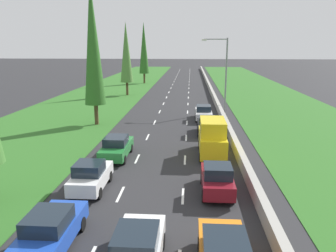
{
  "coord_description": "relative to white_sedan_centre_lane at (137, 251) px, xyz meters",
  "views": [
    {
      "loc": [
        2.07,
        -2.03,
        8.09
      ],
      "look_at": [
        -0.18,
        31.23,
        0.05
      ],
      "focal_mm": 35.73,
      "sensor_mm": 36.0,
      "label": 1
    }
  ],
  "objects": [
    {
      "name": "blue_sedan_left_lane",
      "position": [
        -3.71,
        1.09,
        0.0
      ],
      "size": [
        1.82,
        4.5,
        1.64
      ],
      "color": "#1E47B7",
      "rests_on": "ground"
    },
    {
      "name": "median_barrier",
      "position": [
        5.49,
        51.36,
        -0.39
      ],
      "size": [
        0.44,
        120.0,
        0.85
      ],
      "primitive_type": "cube",
      "color": "#9E9B93",
      "rests_on": "ground"
    },
    {
      "name": "poplar_tree_fourth",
      "position": [
        -8.29,
        62.46,
        6.75
      ],
      "size": [
        2.13,
        2.13,
        13.02
      ],
      "color": "#4C3823",
      "rests_on": "ground"
    },
    {
      "name": "green_sedan_left_lane",
      "position": [
        -3.51,
        12.57,
        0.0
      ],
      "size": [
        1.82,
        4.5,
        1.64
      ],
      "color": "#237A33",
      "rests_on": "ground"
    },
    {
      "name": "grass_verge_left",
      "position": [
        -12.86,
        51.36,
        -0.79
      ],
      "size": [
        14.0,
        140.0,
        0.04
      ],
      "primitive_type": "cube",
      "color": "#2D6623",
      "rests_on": "ground"
    },
    {
      "name": "black_hatchback_right_lane",
      "position": [
        3.43,
        19.87,
        0.02
      ],
      "size": [
        1.74,
        3.9,
        1.72
      ],
      "color": "black",
      "rests_on": "ground"
    },
    {
      "name": "lane_markings",
      "position": [
        -0.21,
        51.36,
        -0.81
      ],
      "size": [
        3.64,
        116.0,
        0.01
      ],
      "color": "white",
      "rests_on": "ground"
    },
    {
      "name": "poplar_tree_second",
      "position": [
        -7.92,
        22.94,
        7.48
      ],
      "size": [
        2.16,
        2.16,
        14.49
      ],
      "color": "#4C3823",
      "rests_on": "ground"
    },
    {
      "name": "yellow_van_right_lane",
      "position": [
        3.54,
        13.52,
        0.59
      ],
      "size": [
        1.96,
        4.9,
        2.82
      ],
      "color": "yellow",
      "rests_on": "ground"
    },
    {
      "name": "street_light_mast",
      "position": [
        5.88,
        31.27,
        4.42
      ],
      "size": [
        3.2,
        0.28,
        9.0
      ],
      "color": "gray",
      "rests_on": "ground"
    },
    {
      "name": "maroon_hatchback_right_lane",
      "position": [
        3.43,
        6.91,
        0.02
      ],
      "size": [
        1.74,
        3.9,
        1.72
      ],
      "color": "maroon",
      "rests_on": "ground"
    },
    {
      "name": "white_hatchback_left_lane",
      "position": [
        -3.75,
        6.85,
        0.02
      ],
      "size": [
        1.74,
        3.9,
        1.72
      ],
      "color": "white",
      "rests_on": "ground"
    },
    {
      "name": "white_sedan_right_lane",
      "position": [
        3.35,
        26.09,
        0.0
      ],
      "size": [
        1.82,
        4.5,
        1.64
      ],
      "color": "white",
      "rests_on": "ground"
    },
    {
      "name": "white_sedan_centre_lane",
      "position": [
        0.0,
        0.0,
        0.0
      ],
      "size": [
        1.82,
        4.5,
        1.64
      ],
      "color": "white",
      "rests_on": "ground"
    },
    {
      "name": "grass_verge_right",
      "position": [
        14.14,
        51.36,
        -0.79
      ],
      "size": [
        14.0,
        140.0,
        0.04
      ],
      "primitive_type": "cube",
      "color": "#2D6623",
      "rests_on": "ground"
    },
    {
      "name": "ground_plane",
      "position": [
        -0.21,
        51.36,
        -0.81
      ],
      "size": [
        300.0,
        300.0,
        0.0
      ],
      "primitive_type": "plane",
      "color": "#28282B",
      "rests_on": "ground"
    },
    {
      "name": "poplar_tree_third",
      "position": [
        -8.68,
        44.34,
        6.17
      ],
      "size": [
        2.1,
        2.1,
        11.87
      ],
      "color": "#4C3823",
      "rests_on": "ground"
    }
  ]
}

